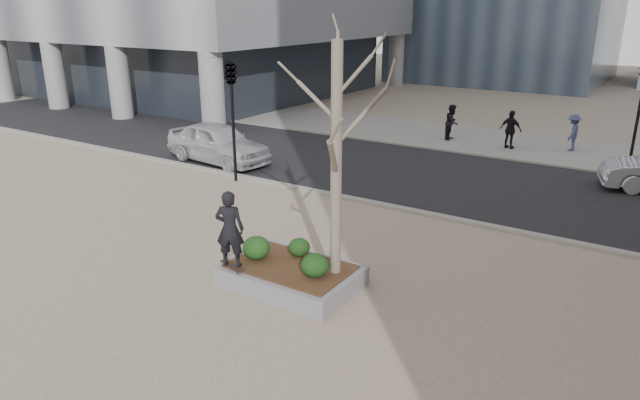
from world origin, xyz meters
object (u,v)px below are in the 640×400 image
Objects in this scene: police_car at (218,143)px; planter at (291,276)px; skateboard at (232,267)px; skateboarder at (230,229)px.

planter is at bearing -122.92° from police_car.
police_car reaches higher than skateboard.
skateboard is 11.04m from police_car.
skateboard is at bearing -129.66° from police_car.
skateboarder reaches higher than police_car.
planter is 3.85× the size of skateboard.
police_car is at bearing 153.52° from skateboard.
skateboard is (-1.10, -0.77, 0.26)m from planter.
police_car is (-7.66, 7.94, 0.35)m from skateboard.
planter is 0.63× the size of police_car.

